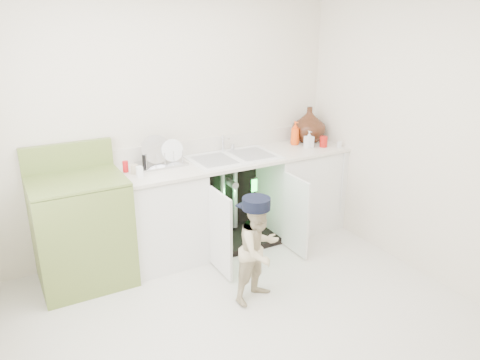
# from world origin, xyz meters

# --- Properties ---
(ground) EXTENTS (3.50, 3.50, 0.00)m
(ground) POSITION_xyz_m (0.00, 0.00, 0.00)
(ground) COLOR beige
(ground) RESTS_ON ground
(room_shell) EXTENTS (6.00, 5.50, 1.26)m
(room_shell) POSITION_xyz_m (0.00, 0.00, 1.25)
(room_shell) COLOR beige
(room_shell) RESTS_ON ground
(counter_run) EXTENTS (2.44, 1.02, 1.27)m
(counter_run) POSITION_xyz_m (0.60, 1.21, 0.48)
(counter_run) COLOR white
(counter_run) RESTS_ON ground
(avocado_stove) EXTENTS (0.76, 0.65, 1.18)m
(avocado_stove) POSITION_xyz_m (-0.93, 1.18, 0.49)
(avocado_stove) COLOR olive
(avocado_stove) RESTS_ON ground
(repair_worker) EXTENTS (0.62, 0.87, 0.89)m
(repair_worker) POSITION_xyz_m (0.25, 0.22, 0.45)
(repair_worker) COLOR beige
(repair_worker) RESTS_ON ground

